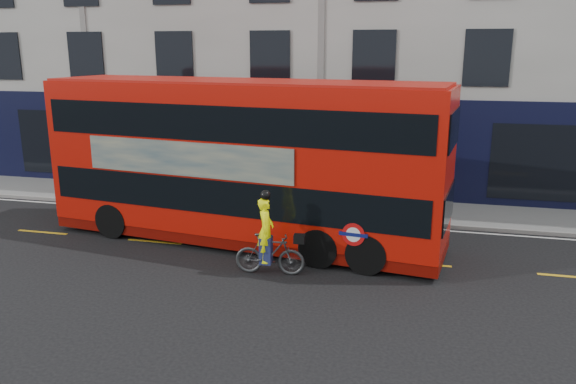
% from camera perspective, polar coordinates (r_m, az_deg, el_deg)
% --- Properties ---
extents(ground, '(120.00, 120.00, 0.00)m').
position_cam_1_polar(ground, '(15.30, -2.27, -8.05)').
color(ground, black).
rests_on(ground, ground).
extents(pavement, '(60.00, 3.00, 0.12)m').
position_cam_1_polar(pavement, '(21.27, 2.44, -1.37)').
color(pavement, gray).
rests_on(pavement, ground).
extents(kerb, '(60.00, 0.12, 0.13)m').
position_cam_1_polar(kerb, '(19.86, 1.61, -2.50)').
color(kerb, gray).
rests_on(kerb, ground).
extents(building_terrace, '(50.00, 10.07, 15.00)m').
position_cam_1_polar(building_terrace, '(26.87, 5.38, 17.88)').
color(building_terrace, beige).
rests_on(building_terrace, ground).
extents(road_edge_line, '(58.00, 0.10, 0.01)m').
position_cam_1_polar(road_edge_line, '(19.59, 1.43, -2.92)').
color(road_edge_line, silver).
rests_on(road_edge_line, ground).
extents(lane_dashes, '(58.00, 0.12, 0.01)m').
position_cam_1_polar(lane_dashes, '(16.64, -0.88, -6.12)').
color(lane_dashes, gold).
rests_on(lane_dashes, ground).
extents(bus, '(12.48, 4.41, 4.94)m').
position_cam_1_polar(bus, '(17.02, -4.53, 3.15)').
color(bus, red).
rests_on(bus, ground).
extents(cyclist, '(1.90, 0.68, 2.30)m').
position_cam_1_polar(cyclist, '(14.85, -1.97, -5.58)').
color(cyclist, '#3F4143').
rests_on(cyclist, ground).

